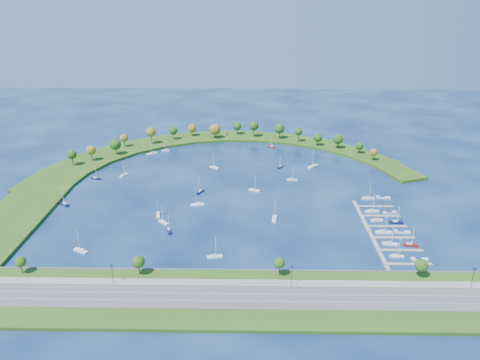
{
  "coord_description": "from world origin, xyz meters",
  "views": [
    {
      "loc": [
        10.1,
        -291.4,
        124.41
      ],
      "look_at": [
        5.0,
        5.0,
        4.0
      ],
      "focal_mm": 34.95,
      "sensor_mm": 36.0,
      "label": 1
    }
  ],
  "objects_px": {
    "moored_boat_3": "(166,150)",
    "docked_boat_9": "(390,212)",
    "moored_boat_7": "(169,230)",
    "docked_boat_3": "(411,244)",
    "moored_boat_13": "(81,250)",
    "docked_boat_6": "(377,220)",
    "moored_boat_0": "(152,153)",
    "moored_boat_12": "(214,167)",
    "moored_boat_1": "(275,218)",
    "docked_boat_1": "(419,259)",
    "moored_boat_4": "(215,256)",
    "moored_boat_2": "(64,204)",
    "harbor_tower": "(225,133)",
    "moored_boat_17": "(124,175)",
    "moored_boat_18": "(96,178)",
    "moored_boat_15": "(164,222)",
    "docked_boat_10": "(368,198)",
    "docked_boat_11": "(383,197)",
    "moored_boat_16": "(254,190)",
    "moored_boat_8": "(198,204)",
    "docked_boat_4": "(384,232)",
    "docked_boat_7": "(396,222)",
    "docked_boat_8": "(372,211)",
    "moored_boat_14": "(158,214)",
    "moored_boat_5": "(313,166)",
    "moored_boat_9": "(200,192)",
    "moored_boat_10": "(292,179)",
    "docked_boat_0": "(397,256)",
    "docked_boat_5": "(402,232)",
    "dock_system": "(382,232)",
    "moored_boat_6": "(271,146)",
    "moored_boat_11": "(280,167)"
  },
  "relations": [
    {
      "from": "moored_boat_16",
      "to": "moored_boat_12",
      "type": "bearing_deg",
      "value": 145.71
    },
    {
      "from": "moored_boat_3",
      "to": "docked_boat_9",
      "type": "xyz_separation_m",
      "value": [
        154.58,
        -115.22,
        -0.24
      ]
    },
    {
      "from": "moored_boat_3",
      "to": "moored_boat_1",
      "type": "bearing_deg",
      "value": 117.39
    },
    {
      "from": "moored_boat_12",
      "to": "docked_boat_0",
      "type": "xyz_separation_m",
      "value": [
        100.55,
        -125.2,
        -0.02
      ]
    },
    {
      "from": "harbor_tower",
      "to": "docked_boat_6",
      "type": "distance_m",
      "value": 191.83
    },
    {
      "from": "harbor_tower",
      "to": "moored_boat_9",
      "type": "bearing_deg",
      "value": -94.94
    },
    {
      "from": "docked_boat_4",
      "to": "docked_boat_7",
      "type": "relative_size",
      "value": 1.16
    },
    {
      "from": "moored_boat_5",
      "to": "moored_boat_13",
      "type": "relative_size",
      "value": 1.18
    },
    {
      "from": "moored_boat_0",
      "to": "moored_boat_12",
      "type": "height_order",
      "value": "moored_boat_0"
    },
    {
      "from": "moored_boat_13",
      "to": "moored_boat_18",
      "type": "relative_size",
      "value": 1.22
    },
    {
      "from": "docked_boat_10",
      "to": "moored_boat_8",
      "type": "bearing_deg",
      "value": -176.39
    },
    {
      "from": "moored_boat_11",
      "to": "docked_boat_8",
      "type": "height_order",
      "value": "docked_boat_8"
    },
    {
      "from": "moored_boat_0",
      "to": "moored_boat_9",
      "type": "relative_size",
      "value": 1.12
    },
    {
      "from": "moored_boat_7",
      "to": "docked_boat_1",
      "type": "xyz_separation_m",
      "value": [
        129.31,
        -27.5,
        -0.27
      ]
    },
    {
      "from": "moored_boat_17",
      "to": "moored_boat_18",
      "type": "bearing_deg",
      "value": 133.09
    },
    {
      "from": "moored_boat_2",
      "to": "harbor_tower",
      "type": "bearing_deg",
      "value": -83.39
    },
    {
      "from": "moored_boat_6",
      "to": "moored_boat_15",
      "type": "distance_m",
      "value": 157.89
    },
    {
      "from": "moored_boat_9",
      "to": "docked_boat_0",
      "type": "relative_size",
      "value": 1.13
    },
    {
      "from": "docked_boat_11",
      "to": "moored_boat_17",
      "type": "bearing_deg",
      "value": 177.48
    },
    {
      "from": "docked_boat_3",
      "to": "docked_boat_8",
      "type": "bearing_deg",
      "value": 112.96
    },
    {
      "from": "moored_boat_13",
      "to": "moored_boat_14",
      "type": "relative_size",
      "value": 1.11
    },
    {
      "from": "moored_boat_1",
      "to": "docked_boat_1",
      "type": "bearing_deg",
      "value": -113.48
    },
    {
      "from": "dock_system",
      "to": "moored_boat_4",
      "type": "bearing_deg",
      "value": -162.97
    },
    {
      "from": "moored_boat_10",
      "to": "docked_boat_1",
      "type": "xyz_separation_m",
      "value": [
        54.42,
        -104.4,
        -0.27
      ]
    },
    {
      "from": "moored_boat_9",
      "to": "moored_boat_16",
      "type": "bearing_deg",
      "value": 123.7
    },
    {
      "from": "moored_boat_7",
      "to": "docked_boat_3",
      "type": "distance_m",
      "value": 130.06
    },
    {
      "from": "moored_boat_13",
      "to": "moored_boat_17",
      "type": "xyz_separation_m",
      "value": [
        -4.17,
        106.02,
        -0.03
      ]
    },
    {
      "from": "moored_boat_0",
      "to": "moored_boat_3",
      "type": "bearing_deg",
      "value": -170.76
    },
    {
      "from": "harbor_tower",
      "to": "moored_boat_14",
      "type": "distance_m",
      "value": 164.57
    },
    {
      "from": "moored_boat_15",
      "to": "docked_boat_9",
      "type": "bearing_deg",
      "value": -126.67
    },
    {
      "from": "docked_boat_11",
      "to": "moored_boat_18",
      "type": "bearing_deg",
      "value": -179.57
    },
    {
      "from": "docked_boat_8",
      "to": "docked_boat_0",
      "type": "bearing_deg",
      "value": -97.51
    },
    {
      "from": "harbor_tower",
      "to": "moored_boat_5",
      "type": "bearing_deg",
      "value": -47.44
    },
    {
      "from": "moored_boat_9",
      "to": "moored_boat_17",
      "type": "relative_size",
      "value": 1.03
    },
    {
      "from": "moored_boat_3",
      "to": "docked_boat_8",
      "type": "xyz_separation_m",
      "value": [
        144.12,
        -113.85,
        0.05
      ]
    },
    {
      "from": "moored_boat_0",
      "to": "moored_boat_12",
      "type": "xyz_separation_m",
      "value": [
        53.08,
        -31.46,
        -0.06
      ]
    },
    {
      "from": "moored_boat_0",
      "to": "moored_boat_13",
      "type": "height_order",
      "value": "moored_boat_0"
    },
    {
      "from": "moored_boat_7",
      "to": "docked_boat_6",
      "type": "xyz_separation_m",
      "value": [
        118.87,
        14.9,
        -0.01
      ]
    },
    {
      "from": "docked_boat_0",
      "to": "docked_boat_7",
      "type": "bearing_deg",
      "value": 76.93
    },
    {
      "from": "docked_boat_9",
      "to": "moored_boat_2",
      "type": "bearing_deg",
      "value": 169.12
    },
    {
      "from": "docked_boat_0",
      "to": "docked_boat_5",
      "type": "height_order",
      "value": "docked_boat_0"
    },
    {
      "from": "docked_boat_10",
      "to": "docked_boat_11",
      "type": "xyz_separation_m",
      "value": [
        9.95,
        1.6,
        -0.24
      ]
    },
    {
      "from": "moored_boat_1",
      "to": "docked_boat_1",
      "type": "distance_m",
      "value": 82.02
    },
    {
      "from": "moored_boat_13",
      "to": "docked_boat_6",
      "type": "distance_m",
      "value": 165.08
    },
    {
      "from": "moored_boat_3",
      "to": "moored_boat_16",
      "type": "relative_size",
      "value": 0.85
    },
    {
      "from": "moored_boat_4",
      "to": "moored_boat_2",
      "type": "bearing_deg",
      "value": 137.06
    },
    {
      "from": "moored_boat_15",
      "to": "docked_boat_3",
      "type": "height_order",
      "value": "moored_boat_15"
    },
    {
      "from": "docked_boat_0",
      "to": "docked_boat_8",
      "type": "relative_size",
      "value": 0.88
    },
    {
      "from": "moored_boat_16",
      "to": "docked_boat_8",
      "type": "relative_size",
      "value": 0.97
    },
    {
      "from": "moored_boat_3",
      "to": "docked_boat_1",
      "type": "xyz_separation_m",
      "value": [
        154.58,
        -167.99,
        -0.24
      ]
    }
  ]
}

